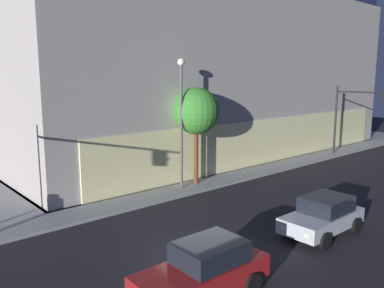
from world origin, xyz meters
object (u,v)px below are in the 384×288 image
at_px(street_lamp_sidewalk, 181,108).
at_px(car_silver, 323,215).
at_px(sidewalk_tree, 196,111).
at_px(car_red, 204,270).
at_px(traffic_light_far_corner, 353,109).
at_px(modern_building, 153,64).

xyz_separation_m(street_lamp_sidewalk, car_silver, (0.29, -9.39, -4.20)).
distance_m(sidewalk_tree, car_red, 13.48).
distance_m(street_lamp_sidewalk, car_silver, 10.29).
height_order(street_lamp_sidewalk, car_silver, street_lamp_sidewalk).
bearing_deg(sidewalk_tree, traffic_light_far_corner, -7.43).
height_order(modern_building, traffic_light_far_corner, modern_building).
relative_size(modern_building, sidewalk_tree, 5.94).
bearing_deg(car_red, street_lamp_sidewalk, 53.67).
distance_m(modern_building, traffic_light_far_corner, 20.62).
bearing_deg(sidewalk_tree, car_silver, -96.46).
bearing_deg(car_red, modern_building, 57.14).
height_order(modern_building, street_lamp_sidewalk, modern_building).
height_order(modern_building, car_red, modern_building).
xyz_separation_m(street_lamp_sidewalk, sidewalk_tree, (1.38, 0.22, -0.30)).
bearing_deg(street_lamp_sidewalk, car_red, -126.33).
bearing_deg(car_silver, car_red, -178.66).
height_order(car_red, car_silver, car_red).
distance_m(car_red, car_silver, 7.33).
bearing_deg(traffic_light_far_corner, sidewalk_tree, 172.57).
relative_size(sidewalk_tree, car_red, 1.36).
relative_size(sidewalk_tree, car_silver, 1.48).
bearing_deg(car_silver, sidewalk_tree, 83.54).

